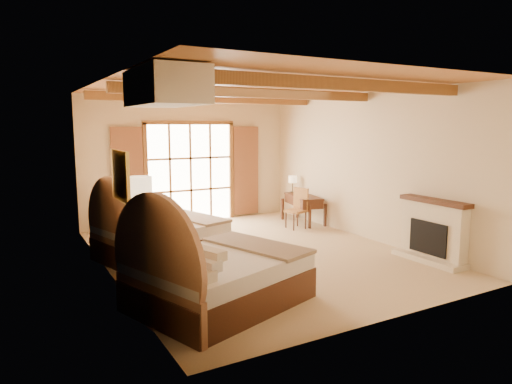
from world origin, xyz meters
TOP-DOWN VIEW (x-y plane):
  - floor at (0.00, 0.00)m, footprint 7.00×7.00m
  - wall_back at (0.00, 3.50)m, footprint 5.50×0.00m
  - wall_left at (-2.75, 0.00)m, footprint 0.00×7.00m
  - wall_right at (2.75, 0.00)m, footprint 0.00×7.00m
  - ceiling at (0.00, 0.00)m, footprint 7.00×7.00m
  - ceiling_beams at (0.00, 0.00)m, footprint 5.39×4.60m
  - french_doors at (0.00, 3.44)m, footprint 3.95×0.08m
  - fireplace at (2.60, -2.00)m, footprint 0.46×1.40m
  - painting at (-2.70, -0.75)m, footprint 0.06×0.95m
  - canopy_valance at (-2.40, -2.00)m, footprint 0.70×1.40m
  - bed_near at (-1.83, -1.95)m, footprint 2.75×2.32m
  - bed_far at (-1.80, 0.71)m, footprint 2.57×2.15m
  - nightstand at (-2.46, -0.70)m, footprint 0.53×0.53m
  - floor_lamp at (-2.50, -0.98)m, footprint 0.37×0.37m
  - armchair at (-1.73, 2.87)m, footprint 1.00×1.01m
  - ottoman at (-0.94, 2.20)m, footprint 0.58×0.58m
  - desk at (2.45, 1.90)m, footprint 0.84×1.41m
  - desk_chair at (1.94, 1.45)m, footprint 0.55×0.54m
  - desk_lamp at (2.51, 2.48)m, footprint 0.22×0.22m

SIDE VIEW (x-z plane):
  - floor at x=0.00m, z-range 0.00..0.00m
  - ottoman at x=-0.94m, z-range 0.00..0.36m
  - desk_chair at x=1.94m, z-range -0.18..0.79m
  - nightstand at x=-2.46m, z-range 0.00..0.63m
  - armchair at x=-1.73m, z-range 0.00..0.69m
  - desk at x=2.45m, z-range 0.03..0.73m
  - bed_far at x=-1.80m, z-range -0.28..1.14m
  - bed_near at x=-1.83m, z-range -0.29..1.19m
  - fireplace at x=2.60m, z-range -0.07..1.09m
  - desk_lamp at x=2.51m, z-range 0.82..1.26m
  - french_doors at x=0.00m, z-range -0.05..2.55m
  - floor_lamp at x=-2.50m, z-range 0.61..2.36m
  - wall_back at x=0.00m, z-range -1.15..4.35m
  - wall_left at x=-2.75m, z-range -1.90..5.10m
  - wall_right at x=2.75m, z-range -1.90..5.10m
  - painting at x=-2.70m, z-range 1.38..2.12m
  - canopy_valance at x=-2.40m, z-range 2.73..3.18m
  - ceiling_beams at x=0.00m, z-range 2.99..3.17m
  - ceiling at x=0.00m, z-range 3.20..3.20m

